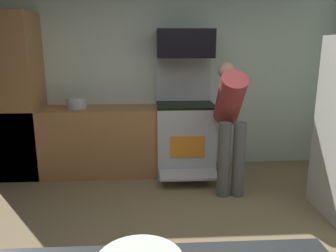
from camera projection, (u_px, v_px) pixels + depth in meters
name	position (u px, v px, depth m)	size (l,w,h in m)	color
wall_back	(161.00, 75.00, 4.55)	(5.20, 0.12, 2.60)	silver
lower_cabinet_run	(96.00, 141.00, 4.35)	(2.40, 0.60, 0.90)	#A57042
cabinet_column	(16.00, 98.00, 4.15)	(0.60, 0.60, 2.10)	#A57042
oven_range	(185.00, 135.00, 4.39)	(0.76, 0.98, 1.55)	silver
microwave	(185.00, 44.00, 4.19)	(0.74, 0.38, 0.37)	black
person_cook	(230.00, 118.00, 3.68)	(0.31, 0.64, 1.51)	#595959
stock_pot	(76.00, 103.00, 4.22)	(0.27, 0.27, 0.14)	#B8B7B7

